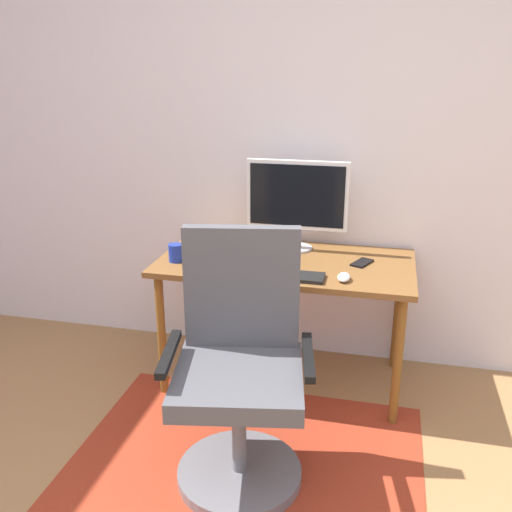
{
  "coord_description": "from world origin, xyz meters",
  "views": [
    {
      "loc": [
        0.38,
        -0.95,
        1.69
      ],
      "look_at": [
        -0.21,
        1.54,
        0.8
      ],
      "focal_mm": 39.59,
      "sensor_mm": 36.0,
      "label": 1
    }
  ],
  "objects_px": {
    "keyboard": "(280,275)",
    "office_chair": "(240,379)",
    "monitor": "(297,198)",
    "cell_phone": "(362,263)",
    "desk": "(285,273)",
    "coffee_cup": "(176,253)",
    "computer_mouse": "(344,277)"
  },
  "relations": [
    {
      "from": "keyboard",
      "to": "office_chair",
      "type": "bearing_deg",
      "value": -96.41
    },
    {
      "from": "monitor",
      "to": "cell_phone",
      "type": "distance_m",
      "value": 0.49
    },
    {
      "from": "desk",
      "to": "keyboard",
      "type": "distance_m",
      "value": 0.25
    },
    {
      "from": "monitor",
      "to": "keyboard",
      "type": "bearing_deg",
      "value": -90.78
    },
    {
      "from": "coffee_cup",
      "to": "monitor",
      "type": "bearing_deg",
      "value": 31.04
    },
    {
      "from": "desk",
      "to": "monitor",
      "type": "relative_size",
      "value": 2.4
    },
    {
      "from": "desk",
      "to": "cell_phone",
      "type": "xyz_separation_m",
      "value": [
        0.39,
        0.04,
        0.08
      ]
    },
    {
      "from": "monitor",
      "to": "keyboard",
      "type": "distance_m",
      "value": 0.52
    },
    {
      "from": "desk",
      "to": "coffee_cup",
      "type": "bearing_deg",
      "value": -165.23
    },
    {
      "from": "computer_mouse",
      "to": "office_chair",
      "type": "distance_m",
      "value": 0.72
    },
    {
      "from": "desk",
      "to": "monitor",
      "type": "bearing_deg",
      "value": 84.03
    },
    {
      "from": "desk",
      "to": "office_chair",
      "type": "xyz_separation_m",
      "value": [
        -0.04,
        -0.77,
        -0.18
      ]
    },
    {
      "from": "computer_mouse",
      "to": "desk",
      "type": "bearing_deg",
      "value": 145.64
    },
    {
      "from": "keyboard",
      "to": "cell_phone",
      "type": "height_order",
      "value": "keyboard"
    },
    {
      "from": "computer_mouse",
      "to": "cell_phone",
      "type": "relative_size",
      "value": 0.74
    },
    {
      "from": "keyboard",
      "to": "computer_mouse",
      "type": "bearing_deg",
      "value": 4.01
    },
    {
      "from": "computer_mouse",
      "to": "coffee_cup",
      "type": "distance_m",
      "value": 0.88
    },
    {
      "from": "coffee_cup",
      "to": "cell_phone",
      "type": "xyz_separation_m",
      "value": [
        0.94,
        0.19,
        -0.04
      ]
    },
    {
      "from": "cell_phone",
      "to": "office_chair",
      "type": "xyz_separation_m",
      "value": [
        -0.44,
        -0.81,
        -0.26
      ]
    },
    {
      "from": "desk",
      "to": "keyboard",
      "type": "xyz_separation_m",
      "value": [
        0.01,
        -0.24,
        0.08
      ]
    },
    {
      "from": "monitor",
      "to": "coffee_cup",
      "type": "xyz_separation_m",
      "value": [
        -0.57,
        -0.34,
        -0.24
      ]
    },
    {
      "from": "keyboard",
      "to": "coffee_cup",
      "type": "height_order",
      "value": "coffee_cup"
    },
    {
      "from": "desk",
      "to": "coffee_cup",
      "type": "height_order",
      "value": "coffee_cup"
    },
    {
      "from": "cell_phone",
      "to": "desk",
      "type": "bearing_deg",
      "value": -150.59
    },
    {
      "from": "coffee_cup",
      "to": "keyboard",
      "type": "bearing_deg",
      "value": -9.47
    },
    {
      "from": "monitor",
      "to": "office_chair",
      "type": "relative_size",
      "value": 0.52
    },
    {
      "from": "office_chair",
      "to": "desk",
      "type": "bearing_deg",
      "value": 75.98
    },
    {
      "from": "desk",
      "to": "cell_phone",
      "type": "height_order",
      "value": "cell_phone"
    },
    {
      "from": "monitor",
      "to": "coffee_cup",
      "type": "relative_size",
      "value": 5.95
    },
    {
      "from": "keyboard",
      "to": "office_chair",
      "type": "xyz_separation_m",
      "value": [
        -0.06,
        -0.53,
        -0.26
      ]
    },
    {
      "from": "computer_mouse",
      "to": "cell_phone",
      "type": "bearing_deg",
      "value": 74.68
    },
    {
      "from": "monitor",
      "to": "cell_phone",
      "type": "xyz_separation_m",
      "value": [
        0.37,
        -0.16,
        -0.28
      ]
    }
  ]
}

